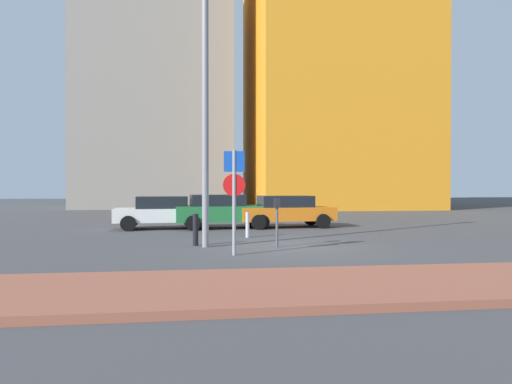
% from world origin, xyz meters
% --- Properties ---
extents(ground_plane, '(120.00, 120.00, 0.00)m').
position_xyz_m(ground_plane, '(0.00, 0.00, 0.00)').
color(ground_plane, '#424244').
extents(sidewalk_brick, '(40.00, 3.08, 0.14)m').
position_xyz_m(sidewalk_brick, '(0.00, -5.97, 0.07)').
color(sidewalk_brick, '#93513D').
rests_on(sidewalk_brick, ground).
extents(parked_car_white, '(4.19, 2.08, 1.41)m').
position_xyz_m(parked_car_white, '(-4.25, 6.48, 0.75)').
color(parked_car_white, white).
rests_on(parked_car_white, ground).
extents(parked_car_green, '(4.45, 2.23, 1.48)m').
position_xyz_m(parked_car_green, '(-1.63, 6.38, 0.79)').
color(parked_car_green, '#237238').
rests_on(parked_car_green, ground).
extents(parked_car_orange, '(4.38, 2.15, 1.43)m').
position_xyz_m(parked_car_orange, '(1.21, 6.46, 0.76)').
color(parked_car_orange, orange).
rests_on(parked_car_orange, ground).
extents(parking_sign_post, '(0.60, 0.10, 2.81)m').
position_xyz_m(parking_sign_post, '(-1.81, -1.65, 1.77)').
color(parking_sign_post, gray).
rests_on(parking_sign_post, ground).
extents(parking_meter, '(0.18, 0.14, 1.48)m').
position_xyz_m(parking_meter, '(-0.39, -0.18, 0.95)').
color(parking_meter, '#4C4C51').
rests_on(parking_meter, ground).
extents(street_lamp, '(0.70, 0.36, 8.78)m').
position_xyz_m(street_lamp, '(-2.54, 0.13, 5.04)').
color(street_lamp, gray).
rests_on(street_lamp, ground).
extents(traffic_bollard_near, '(0.17, 0.17, 0.99)m').
position_xyz_m(traffic_bollard_near, '(-2.83, 0.54, 0.49)').
color(traffic_bollard_near, black).
rests_on(traffic_bollard_near, ground).
extents(traffic_bollard_mid, '(0.14, 0.14, 0.91)m').
position_xyz_m(traffic_bollard_mid, '(-0.97, 2.58, 0.46)').
color(traffic_bollard_mid, '#B7B7BC').
rests_on(traffic_bollard_mid, ground).
extents(building_colorful_midrise, '(14.46, 15.85, 26.89)m').
position_xyz_m(building_colorful_midrise, '(9.49, 27.22, 13.45)').
color(building_colorful_midrise, orange).
rests_on(building_colorful_midrise, ground).
extents(building_under_construction, '(13.18, 10.50, 22.42)m').
position_xyz_m(building_under_construction, '(-6.28, 28.84, 11.21)').
color(building_under_construction, gray).
rests_on(building_under_construction, ground).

